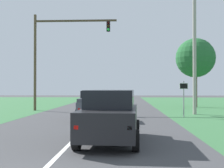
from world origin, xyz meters
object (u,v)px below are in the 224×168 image
(oak_tree_right, at_px, (195,58))
(pickup_truck_lead, at_px, (96,105))
(red_suv_near, at_px, (111,115))
(keep_moving_sign, at_px, (184,94))
(traffic_light, at_px, (55,48))
(utility_pole_right, at_px, (195,50))

(oak_tree_right, bearing_deg, pickup_truck_lead, -126.21)
(red_suv_near, height_order, keep_moving_sign, keep_moving_sign)
(pickup_truck_lead, xyz_separation_m, traffic_light, (-4.55, 7.46, 4.75))
(keep_moving_sign, bearing_deg, traffic_light, 153.26)
(pickup_truck_lead, xyz_separation_m, oak_tree_right, (9.31, 12.72, 4.26))
(traffic_light, bearing_deg, utility_pole_right, -14.86)
(pickup_truck_lead, xyz_separation_m, keep_moving_sign, (6.02, 2.13, 0.66))
(oak_tree_right, relative_size, utility_pole_right, 0.73)
(pickup_truck_lead, bearing_deg, keep_moving_sign, 19.52)
(keep_moving_sign, bearing_deg, pickup_truck_lead, -160.48)
(keep_moving_sign, bearing_deg, oak_tree_right, 72.72)
(red_suv_near, relative_size, oak_tree_right, 0.67)
(keep_moving_sign, relative_size, utility_pole_right, 0.26)
(pickup_truck_lead, relative_size, utility_pole_right, 0.52)
(pickup_truck_lead, relative_size, traffic_light, 0.59)
(red_suv_near, distance_m, traffic_light, 16.85)
(pickup_truck_lead, distance_m, keep_moving_sign, 6.42)
(pickup_truck_lead, bearing_deg, utility_pole_right, 30.65)
(oak_tree_right, height_order, utility_pole_right, utility_pole_right)
(traffic_light, height_order, oak_tree_right, traffic_light)
(red_suv_near, distance_m, utility_pole_right, 13.91)
(pickup_truck_lead, bearing_deg, oak_tree_right, 53.79)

